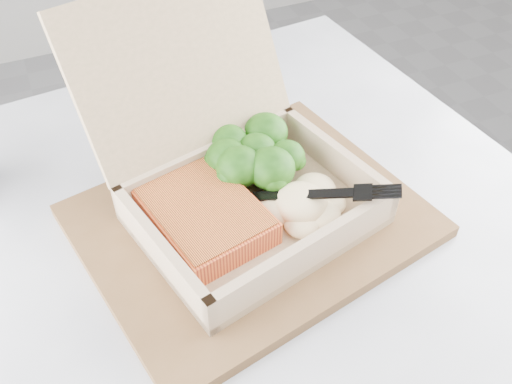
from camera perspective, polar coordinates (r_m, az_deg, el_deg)
name	(u,v)px	position (r m, az deg, el deg)	size (l,w,h in m)	color
cafe_table	(238,326)	(0.75, -1.85, -13.27)	(0.78, 0.78, 0.70)	black
serving_tray	(251,221)	(0.60, -0.52, -2.88)	(0.34, 0.27, 0.01)	brown
takeout_container	(230,162)	(0.59, -2.66, 3.03)	(0.28, 0.31, 0.20)	tan
salmon_fillet	(204,216)	(0.57, -5.18, -2.38)	(0.10, 0.13, 0.03)	orange
broccoli_pile	(257,156)	(0.62, 0.06, 3.57)	(0.11, 0.11, 0.04)	#31771A
mashed_potatoes	(300,203)	(0.58, 4.47, -1.09)	(0.09, 0.08, 0.03)	beige
plastic_fork	(277,192)	(0.57, 2.11, -0.04)	(0.14, 0.10, 0.03)	black
receipt	(189,129)	(0.74, -6.74, 6.28)	(0.08, 0.15, 0.00)	white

